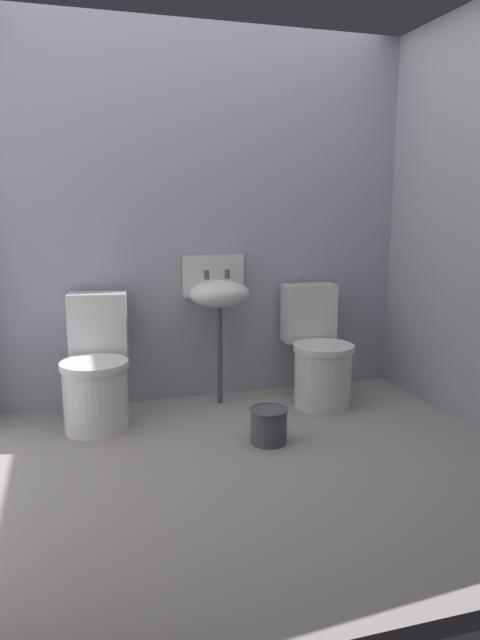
{
  "coord_description": "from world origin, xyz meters",
  "views": [
    {
      "loc": [
        -0.88,
        -2.72,
        1.32
      ],
      "look_at": [
        0.0,
        0.28,
        0.7
      ],
      "focal_mm": 32.57,
      "sensor_mm": 36.0,
      "label": 1
    }
  ],
  "objects_px": {
    "toilet_left": "(96,373)",
    "toilet_right": "(319,356)",
    "sink": "(218,292)",
    "bucket": "(269,425)"
  },
  "relations": [
    {
      "from": "toilet_left",
      "to": "toilet_right",
      "type": "xyz_separation_m",
      "value": [
        1.46,
        -0.0,
        0.0
      ]
    },
    {
      "from": "toilet_left",
      "to": "toilet_right",
      "type": "height_order",
      "value": "same"
    },
    {
      "from": "sink",
      "to": "bucket",
      "type": "height_order",
      "value": "sink"
    },
    {
      "from": "sink",
      "to": "bucket",
      "type": "relative_size",
      "value": 4.46
    },
    {
      "from": "toilet_right",
      "to": "sink",
      "type": "bearing_deg",
      "value": -13.08
    },
    {
      "from": "toilet_right",
      "to": "sink",
      "type": "relative_size",
      "value": 0.79
    },
    {
      "from": "sink",
      "to": "toilet_right",
      "type": "bearing_deg",
      "value": -16.23
    },
    {
      "from": "toilet_left",
      "to": "sink",
      "type": "relative_size",
      "value": 0.79
    },
    {
      "from": "toilet_right",
      "to": "bucket",
      "type": "relative_size",
      "value": 3.51
    },
    {
      "from": "toilet_right",
      "to": "bucket",
      "type": "bearing_deg",
      "value": 48.89
    }
  ]
}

